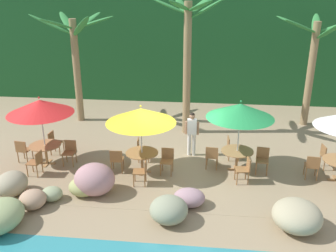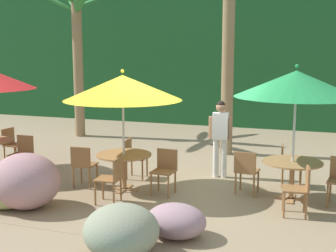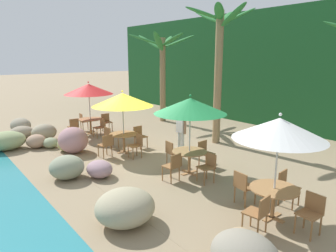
{
  "view_description": "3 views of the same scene",
  "coord_description": "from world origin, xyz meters",
  "px_view_note": "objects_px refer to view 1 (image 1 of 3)",
  "views": [
    {
      "loc": [
        0.88,
        -11.47,
        6.06
      ],
      "look_at": [
        -0.4,
        0.57,
        1.39
      ],
      "focal_mm": 39.54,
      "sensor_mm": 36.0,
      "label": 1
    },
    {
      "loc": [
        2.51,
        -8.33,
        2.79
      ],
      "look_at": [
        -0.5,
        0.37,
        1.23
      ],
      "focal_mm": 48.49,
      "sensor_mm": 36.0,
      "label": 2
    },
    {
      "loc": [
        8.83,
        -6.14,
        3.65
      ],
      "look_at": [
        0.42,
        0.58,
        1.21
      ],
      "focal_mm": 32.9,
      "sensor_mm": 36.0,
      "label": 3
    }
  ],
  "objects_px": {
    "chair_yellow_inland": "(141,148)",
    "chair_white_inland": "(326,155)",
    "chair_red_inland": "(54,141)",
    "chair_yellow_left": "(117,159)",
    "palm_tree_second": "(188,45)",
    "palm_tree_third": "(313,53)",
    "chair_white_left": "(312,165)",
    "chair_red_left": "(23,149)",
    "chair_red_seaward": "(70,151)",
    "dining_table_green": "(237,154)",
    "chair_green_right": "(245,168)",
    "umbrella_red": "(40,107)",
    "dining_table_yellow": "(142,156)",
    "chair_green_left": "(212,156)",
    "umbrella_green": "(240,111)",
    "umbrella_yellow": "(141,115)",
    "chair_green_seaward": "(262,158)",
    "chair_red_right": "(36,161)",
    "chair_yellow_seaward": "(167,159)",
    "chair_green_inland": "(231,146)",
    "palm_tree_nearest": "(75,48)",
    "waiter_in_white": "(192,131)",
    "dining_table_red": "(45,148)"
  },
  "relations": [
    {
      "from": "umbrella_red",
      "to": "dining_table_red",
      "type": "height_order",
      "value": "umbrella_red"
    },
    {
      "from": "umbrella_red",
      "to": "chair_white_inland",
      "type": "bearing_deg",
      "value": 3.96
    },
    {
      "from": "chair_red_right",
      "to": "umbrella_green",
      "type": "height_order",
      "value": "umbrella_green"
    },
    {
      "from": "umbrella_red",
      "to": "chair_red_left",
      "type": "height_order",
      "value": "umbrella_red"
    },
    {
      "from": "umbrella_yellow",
      "to": "palm_tree_second",
      "type": "xyz_separation_m",
      "value": [
        1.28,
        3.83,
        1.7
      ]
    },
    {
      "from": "chair_yellow_inland",
      "to": "chair_white_inland",
      "type": "xyz_separation_m",
      "value": [
        6.47,
        0.09,
        0.0
      ]
    },
    {
      "from": "chair_green_seaward",
      "to": "chair_green_left",
      "type": "bearing_deg",
      "value": 179.36
    },
    {
      "from": "chair_yellow_inland",
      "to": "dining_table_green",
      "type": "relative_size",
      "value": 0.79
    },
    {
      "from": "chair_red_inland",
      "to": "chair_yellow_left",
      "type": "bearing_deg",
      "value": -24.81
    },
    {
      "from": "chair_red_left",
      "to": "chair_white_inland",
      "type": "bearing_deg",
      "value": 3.6
    },
    {
      "from": "umbrella_red",
      "to": "palm_tree_second",
      "type": "xyz_separation_m",
      "value": [
        4.8,
        3.59,
        1.6
      ]
    },
    {
      "from": "dining_table_yellow",
      "to": "chair_green_left",
      "type": "xyz_separation_m",
      "value": [
        2.36,
        0.47,
        -0.1
      ]
    },
    {
      "from": "chair_yellow_seaward",
      "to": "chair_white_left",
      "type": "distance_m",
      "value": 4.77
    },
    {
      "from": "dining_table_green",
      "to": "chair_green_right",
      "type": "bearing_deg",
      "value": -76.58
    },
    {
      "from": "chair_green_right",
      "to": "dining_table_green",
      "type": "bearing_deg",
      "value": 103.42
    },
    {
      "from": "chair_yellow_left",
      "to": "chair_white_inland",
      "type": "height_order",
      "value": "same"
    },
    {
      "from": "dining_table_yellow",
      "to": "chair_green_seaward",
      "type": "xyz_separation_m",
      "value": [
        4.07,
        0.45,
        -0.1
      ]
    },
    {
      "from": "chair_red_left",
      "to": "chair_white_inland",
      "type": "relative_size",
      "value": 1.0
    },
    {
      "from": "chair_red_seaward",
      "to": "chair_yellow_inland",
      "type": "bearing_deg",
      "value": 11.3
    },
    {
      "from": "umbrella_red",
      "to": "dining_table_red",
      "type": "distance_m",
      "value": 1.54
    },
    {
      "from": "chair_red_inland",
      "to": "dining_table_green",
      "type": "relative_size",
      "value": 0.79
    },
    {
      "from": "umbrella_yellow",
      "to": "chair_red_inland",
      "type": "bearing_deg",
      "value": 162.75
    },
    {
      "from": "umbrella_green",
      "to": "chair_white_inland",
      "type": "height_order",
      "value": "umbrella_green"
    },
    {
      "from": "umbrella_green",
      "to": "chair_white_left",
      "type": "relative_size",
      "value": 2.91
    },
    {
      "from": "chair_white_left",
      "to": "palm_tree_third",
      "type": "distance_m",
      "value": 6.05
    },
    {
      "from": "chair_green_right",
      "to": "chair_red_inland",
      "type": "bearing_deg",
      "value": 168.21
    },
    {
      "from": "chair_green_inland",
      "to": "chair_green_left",
      "type": "bearing_deg",
      "value": -129.53
    },
    {
      "from": "chair_red_inland",
      "to": "chair_yellow_inland",
      "type": "xyz_separation_m",
      "value": [
        3.38,
        -0.27,
        0.0
      ]
    },
    {
      "from": "umbrella_green",
      "to": "chair_green_seaward",
      "type": "distance_m",
      "value": 1.87
    },
    {
      "from": "umbrella_red",
      "to": "dining_table_green",
      "type": "xyz_separation_m",
      "value": [
        6.73,
        0.23,
        -1.54
      ]
    },
    {
      "from": "dining_table_green",
      "to": "chair_white_left",
      "type": "distance_m",
      "value": 2.44
    },
    {
      "from": "chair_yellow_left",
      "to": "chair_green_right",
      "type": "distance_m",
      "value": 4.26
    },
    {
      "from": "palm_tree_third",
      "to": "chair_white_inland",
      "type": "bearing_deg",
      "value": -93.89
    },
    {
      "from": "waiter_in_white",
      "to": "chair_white_left",
      "type": "bearing_deg",
      "value": -19.78
    },
    {
      "from": "chair_red_seaward",
      "to": "chair_yellow_seaward",
      "type": "height_order",
      "value": "same"
    },
    {
      "from": "chair_green_inland",
      "to": "palm_tree_nearest",
      "type": "height_order",
      "value": "palm_tree_nearest"
    },
    {
      "from": "chair_green_right",
      "to": "umbrella_red",
      "type": "bearing_deg",
      "value": 175.05
    },
    {
      "from": "umbrella_red",
      "to": "dining_table_red",
      "type": "relative_size",
      "value": 2.28
    },
    {
      "from": "dining_table_yellow",
      "to": "waiter_in_white",
      "type": "relative_size",
      "value": 0.65
    },
    {
      "from": "umbrella_green",
      "to": "chair_white_inland",
      "type": "xyz_separation_m",
      "value": [
        3.08,
        0.45,
        -1.66
      ]
    },
    {
      "from": "chair_red_seaward",
      "to": "dining_table_yellow",
      "type": "bearing_deg",
      "value": -7.28
    },
    {
      "from": "chair_red_seaward",
      "to": "chair_green_right",
      "type": "distance_m",
      "value": 6.12
    },
    {
      "from": "chair_white_inland",
      "to": "dining_table_yellow",
      "type": "bearing_deg",
      "value": -171.62
    },
    {
      "from": "palm_tree_third",
      "to": "chair_white_left",
      "type": "bearing_deg",
      "value": -100.42
    },
    {
      "from": "chair_red_left",
      "to": "chair_yellow_left",
      "type": "height_order",
      "value": "same"
    },
    {
      "from": "chair_green_seaward",
      "to": "waiter_in_white",
      "type": "xyz_separation_m",
      "value": [
        -2.46,
        1.07,
        0.47
      ]
    },
    {
      "from": "chair_yellow_inland",
      "to": "chair_yellow_left",
      "type": "relative_size",
      "value": 1.0
    },
    {
      "from": "palm_tree_second",
      "to": "palm_tree_third",
      "type": "height_order",
      "value": "palm_tree_second"
    },
    {
      "from": "chair_green_left",
      "to": "chair_white_inland",
      "type": "relative_size",
      "value": 1.0
    },
    {
      "from": "dining_table_green",
      "to": "palm_tree_second",
      "type": "xyz_separation_m",
      "value": [
        -1.93,
        3.35,
        3.14
      ]
    }
  ]
}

